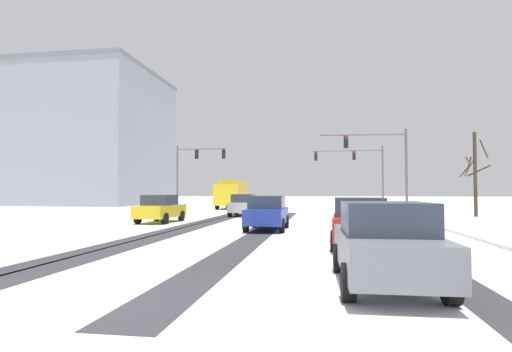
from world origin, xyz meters
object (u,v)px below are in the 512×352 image
Objects in this scene: car_silver_lead at (244,205)px; office_building_far_left_block at (69,139)px; traffic_signal_near_right at (382,156)px; traffic_signal_far_right at (357,164)px; car_yellow_cab_second at (160,209)px; traffic_signal_far_left at (194,164)px; car_blue_third at (267,213)px; car_red_fourth at (359,222)px; car_grey_fifth at (385,244)px; box_truck_delivery at (232,193)px; bare_tree_sidewalk_mid at (475,172)px.

office_building_far_left_block is at bearing 141.11° from car_silver_lead.
traffic_signal_near_right and traffic_signal_far_right have the same top height.
traffic_signal_near_right is at bearing 32.42° from car_yellow_cab_second.
traffic_signal_far_left is at bearing -32.14° from office_building_far_left_block.
car_blue_third and car_red_fourth have the same top height.
traffic_signal_far_left is 16.88m from traffic_signal_far_right.
car_yellow_cab_second is 0.16× the size of office_building_far_left_block.
box_truck_delivery reaches higher than car_grey_fifth.
traffic_signal_far_left reaches higher than car_yellow_cab_second.
traffic_signal_near_right reaches higher than car_red_fourth.
car_grey_fifth is 36.68m from box_truck_delivery.
car_red_fourth and car_grey_fifth have the same top height.
traffic_signal_far_right is at bearing 3.38° from box_truck_delivery.
bare_tree_sidewalk_mid is 0.24× the size of office_building_far_left_block.
traffic_signal_far_left reaches higher than box_truck_delivery.
box_truck_delivery is 30.19m from office_building_far_left_block.
traffic_signal_far_left is 25.07m from bare_tree_sidewalk_mid.
traffic_signal_far_right reaches higher than car_silver_lead.
traffic_signal_far_left is 12.62m from car_silver_lead.
bare_tree_sidewalk_mid is at bearing 6.23° from car_silver_lead.
traffic_signal_far_left reaches higher than car_blue_third.
traffic_signal_far_left is at bearing 125.35° from car_silver_lead.
car_grey_fifth is at bearing -71.44° from car_blue_third.
traffic_signal_far_left is 1.06× the size of bare_tree_sidewalk_mid.
traffic_signal_near_right is 1.56× the size of car_red_fourth.
car_silver_lead is 0.67× the size of bare_tree_sidewalk_mid.
traffic_signal_far_right is 1.76× the size of car_yellow_cab_second.
car_silver_lead is (6.96, -9.81, -3.79)m from traffic_signal_far_left.
traffic_signal_near_right is at bearing 79.68° from car_red_fourth.
car_blue_third is 6.62m from car_red_fourth.
car_silver_lead is at bearing -38.89° from office_building_far_left_block.
car_silver_lead is at bearing 63.01° from car_yellow_cab_second.
traffic_signal_far_right is at bearing -15.11° from office_building_far_left_block.
traffic_signal_near_right is at bearing -25.42° from traffic_signal_far_left.
box_truck_delivery is at bearing 90.34° from car_yellow_cab_second.
car_red_fourth is (6.95, -16.27, 0.00)m from car_silver_lead.
bare_tree_sidewalk_mid is at bearing 67.60° from car_grey_fifth.
traffic_signal_far_right is 1.74× the size of car_red_fourth.
box_truck_delivery is (3.20, 3.24, -2.97)m from traffic_signal_far_left.
car_silver_lead is at bearing -170.83° from traffic_signal_near_right.
traffic_signal_near_right reaches higher than car_grey_fifth.
car_silver_lead is at bearing 106.30° from car_blue_third.
office_building_far_left_block reaches higher than car_red_fourth.
box_truck_delivery is (-10.69, 35.08, 0.82)m from car_grey_fifth.
box_truck_delivery is at bearing 140.80° from traffic_signal_near_right.
traffic_signal_far_left is at bearing 161.40° from bare_tree_sidewalk_mid.
traffic_signal_near_right is (17.18, -8.17, -0.15)m from traffic_signal_far_left.
traffic_signal_far_right reaches higher than car_red_fourth.
traffic_signal_near_right is at bearing -29.42° from office_building_far_left_block.
traffic_signal_near_right reaches higher than car_blue_third.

